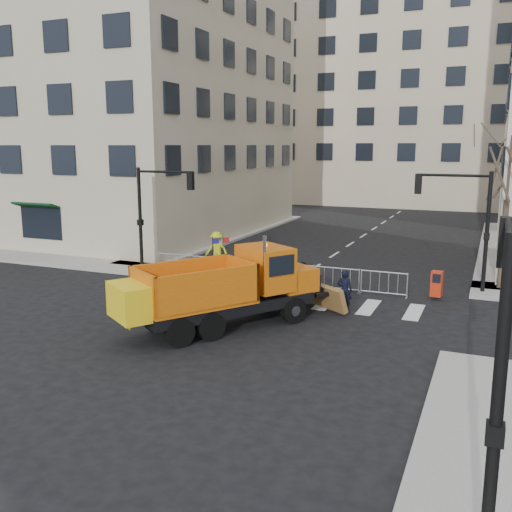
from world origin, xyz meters
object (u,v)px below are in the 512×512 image
at_px(plow_truck, 221,288).
at_px(cop_c, 303,284).
at_px(cop_b, 291,283).
at_px(worker, 217,250).
at_px(newspaper_box, 437,284).
at_px(cop_a, 344,291).

distance_m(plow_truck, cop_c, 4.23).
bearing_deg(plow_truck, cop_c, 7.65).
height_order(cop_b, worker, worker).
bearing_deg(plow_truck, cop_b, 19.11).
height_order(plow_truck, worker, plow_truck).
xyz_separation_m(cop_b, worker, (-5.56, 4.06, 0.30)).
bearing_deg(plow_truck, newspaper_box, -10.13).
distance_m(cop_c, newspaper_box, 5.89).
bearing_deg(plow_truck, worker, 61.35).
xyz_separation_m(cop_c, worker, (-6.27, 4.64, 0.18)).
relative_size(cop_b, worker, 0.84).
xyz_separation_m(plow_truck, worker, (-4.43, 8.42, -0.39)).
distance_m(cop_b, cop_c, 0.93).
bearing_deg(newspaper_box, cop_a, -127.70).
height_order(cop_b, newspaper_box, cop_b).
relative_size(plow_truck, cop_b, 5.24).
height_order(plow_truck, cop_c, plow_truck).
bearing_deg(worker, cop_c, -41.01).
relative_size(cop_c, worker, 0.97).
xyz_separation_m(cop_a, cop_b, (-2.42, 0.58, -0.04)).
distance_m(cop_a, worker, 9.23).
xyz_separation_m(plow_truck, cop_b, (1.13, 4.36, -0.69)).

